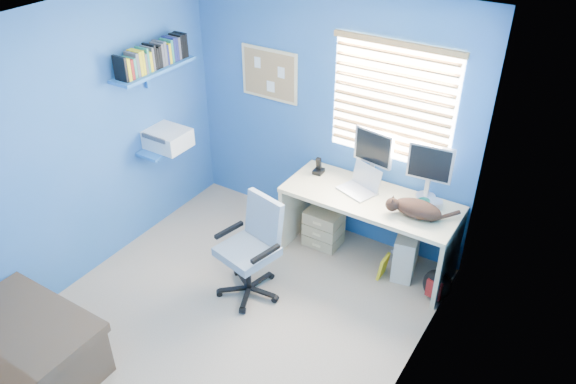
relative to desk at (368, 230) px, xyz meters
The scene contains 23 objects.
floor 1.47m from the desk, 118.00° to the right, with size 3.00×3.20×0.00m, color tan.
ceiling 2.56m from the desk, 118.00° to the right, with size 3.00×3.20×0.00m, color white.
wall_back 1.16m from the desk, 152.66° to the left, with size 3.00×0.01×2.50m, color #2462AA.
wall_front 3.06m from the desk, 103.16° to the right, with size 3.00×0.01×2.50m, color #2462AA.
wall_left 2.65m from the desk, 149.93° to the right, with size 0.01×3.20×2.50m, color #2462AA.
wall_right 1.74m from the desk, 56.43° to the right, with size 0.01×3.20×2.50m, color #2462AA.
desk is the anchor object (origin of this frame).
laptop 0.50m from the desk, behind, with size 0.33×0.26×0.22m, color silver.
monitor_left 0.70m from the desk, 114.85° to the left, with size 0.40×0.12×0.54m, color silver.
monitor_right 0.81m from the desk, 32.02° to the left, with size 0.40×0.12×0.54m, color silver.
phone 0.78m from the desk, 168.65° to the left, with size 0.09×0.11×0.17m, color black.
mug 0.64m from the desk, ahead, with size 0.10×0.09×0.10m, color #1F7561.
cd_spindle 0.70m from the desk, 15.12° to the left, with size 0.13×0.13×0.07m, color silver.
cat 0.65m from the desk, ahead, with size 0.42×0.22×0.15m, color black.
tower_pc 0.41m from the desk, 10.18° to the left, with size 0.19×0.44×0.45m, color beige.
drawer_boxes 0.51m from the desk, behind, with size 0.35×0.28×0.41m, color tan.
yellow_book 0.37m from the desk, 28.56° to the right, with size 0.03×0.17×0.24m, color yellow.
backpack 0.81m from the desk, 10.32° to the right, with size 0.26×0.20×0.30m, color black.
bed_corner 3.08m from the desk, 121.31° to the right, with size 1.05×0.74×0.50m, color brown.
office_chair 1.16m from the desk, 126.65° to the right, with size 0.65×0.65×0.93m.
window_blinds 1.22m from the desk, 93.16° to the left, with size 1.15×0.05×1.10m.
corkboard 1.80m from the desk, 166.13° to the left, with size 0.64×0.02×0.52m.
wall_shelves 2.34m from the desk, 165.97° to the right, with size 0.42×0.90×1.05m.
Camera 1 is at (2.31, -2.79, 3.55)m, focal length 35.00 mm.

